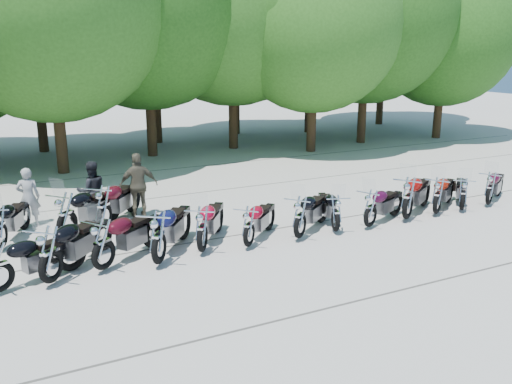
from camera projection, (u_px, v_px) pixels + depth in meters
name	position (u px, v px, depth m)	size (l,w,h in m)	color
ground	(284.00, 250.00, 13.05)	(90.00, 90.00, 0.00)	#A49D94
tree_3	(48.00, 3.00, 19.61)	(8.70, 8.70, 10.67)	#3A2614
tree_4	(145.00, 2.00, 22.90)	(9.13, 9.13, 11.20)	#3A2614
tree_5	(232.00, 7.00, 24.77)	(9.04, 9.04, 11.10)	#3A2614
tree_6	(314.00, 23.00, 24.17)	(8.00, 8.00, 9.82)	#3A2614
tree_7	(367.00, 13.00, 26.43)	(8.79, 8.79, 10.79)	#3A2614
tree_8	(445.00, 33.00, 28.17)	(7.53, 7.53, 9.25)	#3A2614
tree_11	(32.00, 30.00, 24.22)	(7.56, 7.56, 9.28)	#3A2614
tree_12	(153.00, 27.00, 26.60)	(7.88, 7.88, 9.67)	#3A2614
tree_13	(235.00, 23.00, 29.50)	(8.31, 8.31, 10.20)	#3A2614
tree_14	(311.00, 28.00, 30.08)	(8.02, 8.02, 9.84)	#3A2614
tree_15	(385.00, 10.00, 33.14)	(9.67, 9.67, 11.86)	#3A2614
motorcycle_2	(50.00, 253.00, 10.94)	(0.77, 2.51, 1.42)	black
motorcycle_3	(103.00, 243.00, 11.60)	(0.73, 2.40, 1.36)	#390712
motorcycle_4	(158.00, 236.00, 11.91)	(0.77, 2.53, 1.43)	#0D103B
motorcycle_5	(202.00, 228.00, 12.65)	(0.70, 2.31, 1.30)	#9D0523
motorcycle_6	(249.00, 225.00, 13.02)	(0.64, 2.10, 1.19)	maroon
motorcycle_7	(300.00, 216.00, 13.57)	(0.69, 2.28, 1.29)	black
motorcycle_8	(336.00, 212.00, 14.11)	(0.63, 2.06, 1.16)	black
motorcycle_9	(371.00, 207.00, 14.45)	(0.65, 2.15, 1.21)	#330721
motorcycle_10	(408.00, 197.00, 15.07)	(0.77, 2.52, 1.42)	#7E0604
motorcycle_11	(438.00, 195.00, 15.59)	(0.69, 2.25, 1.27)	maroon
motorcycle_12	(463.00, 193.00, 15.99)	(0.62, 2.05, 1.16)	black
motorcycle_13	(490.00, 187.00, 16.53)	(0.65, 2.15, 1.22)	#3C081B
motorcycle_14	(0.00, 225.00, 12.91)	(0.67, 2.20, 1.25)	black
motorcycle_15	(66.00, 214.00, 13.56)	(0.75, 2.48, 1.40)	black
motorcycle_16	(104.00, 206.00, 14.22)	(0.76, 2.48, 1.40)	#3E0812
rider_0	(28.00, 197.00, 14.66)	(0.59, 0.39, 1.63)	gray
rider_1	(92.00, 191.00, 15.16)	(0.83, 0.64, 1.70)	black
rider_2	(139.00, 185.00, 15.45)	(1.09, 0.45, 1.86)	#4D4737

